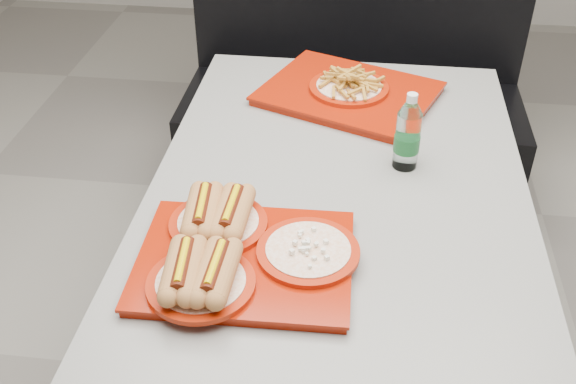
# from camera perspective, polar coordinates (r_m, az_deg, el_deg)

# --- Properties ---
(diner_table) EXTENTS (0.92, 1.42, 0.75)m
(diner_table) POSITION_cam_1_polar(r_m,az_deg,el_deg) (1.71, 4.05, -4.17)
(diner_table) COLOR black
(diner_table) RESTS_ON ground
(booth_bench) EXTENTS (1.30, 0.57, 1.35)m
(booth_bench) POSITION_cam_1_polar(r_m,az_deg,el_deg) (2.72, 5.46, 7.81)
(booth_bench) COLOR black
(booth_bench) RESTS_ON ground
(tray_near) EXTENTS (0.46, 0.40, 0.10)m
(tray_near) POSITION_cam_1_polar(r_m,az_deg,el_deg) (1.38, -4.45, -5.03)
(tray_near) COLOR #8F1603
(tray_near) RESTS_ON diner_table
(tray_far) EXTENTS (0.57, 0.52, 0.09)m
(tray_far) POSITION_cam_1_polar(r_m,az_deg,el_deg) (1.98, 5.17, 8.64)
(tray_far) COLOR #8F1603
(tray_far) RESTS_ON diner_table
(water_bottle) EXTENTS (0.06, 0.06, 0.20)m
(water_bottle) POSITION_cam_1_polar(r_m,az_deg,el_deg) (1.66, 10.09, 4.70)
(water_bottle) COLOR silver
(water_bottle) RESTS_ON diner_table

